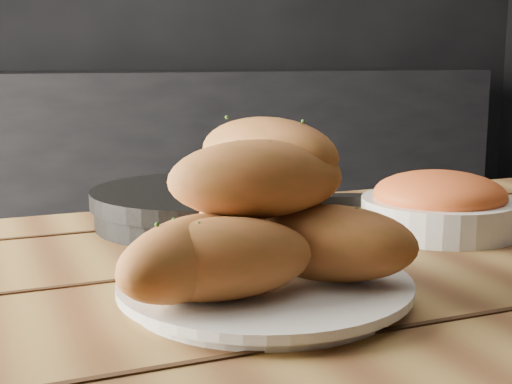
% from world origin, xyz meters
% --- Properties ---
extents(counter, '(2.80, 0.60, 0.90)m').
position_xyz_m(counter, '(0.00, 1.70, 0.45)').
color(counter, black).
rests_on(counter, ground).
extents(plate, '(0.25, 0.25, 0.02)m').
position_xyz_m(plate, '(-0.55, -0.62, 0.76)').
color(plate, silver).
rests_on(plate, table).
extents(bread_rolls, '(0.28, 0.22, 0.14)m').
position_xyz_m(bread_rolls, '(-0.56, -0.62, 0.82)').
color(bread_rolls, '#AD5830').
rests_on(bread_rolls, plate).
extents(skillet, '(0.38, 0.26, 0.05)m').
position_xyz_m(skillet, '(-0.52, -0.34, 0.77)').
color(skillet, black).
rests_on(skillet, table).
extents(bowl, '(0.18, 0.18, 0.07)m').
position_xyz_m(bowl, '(-0.26, -0.48, 0.78)').
color(bowl, white).
rests_on(bowl, table).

